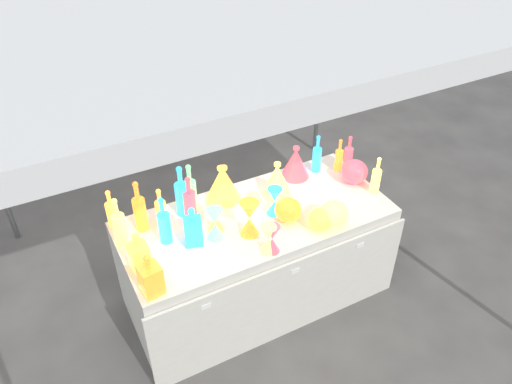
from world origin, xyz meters
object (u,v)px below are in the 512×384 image
display_table (257,258)px  cardboard_box_closed (131,133)px  bottle_0 (111,208)px  decanter_0 (138,251)px  hourglass_0 (249,218)px  lampshade_0 (224,183)px  globe_0 (321,220)px

display_table → cardboard_box_closed: (-0.21, 2.46, -0.20)m
bottle_0 → decanter_0: bottle_0 is taller
cardboard_box_closed → hourglass_0: hourglass_0 is taller
cardboard_box_closed → lampshade_0: (0.11, -2.18, 0.70)m
decanter_0 → display_table: bearing=2.7°
display_table → globe_0: 0.61m
bottle_0 → lampshade_0: size_ratio=1.03×
hourglass_0 → lampshade_0: (0.01, 0.40, 0.01)m
hourglass_0 → decanter_0: bearing=177.8°
display_table → hourglass_0: size_ratio=7.49×
globe_0 → lampshade_0: (-0.41, 0.57, 0.07)m
display_table → hourglass_0: (-0.12, -0.12, 0.50)m
lampshade_0 → display_table: bearing=-59.7°
bottle_0 → decanter_0: bearing=-85.2°
globe_0 → hourglass_0: bearing=158.8°
cardboard_box_closed → hourglass_0: 2.68m
globe_0 → lampshade_0: 0.70m
decanter_0 → globe_0: size_ratio=1.62×
display_table → cardboard_box_closed: size_ratio=3.75×
hourglass_0 → globe_0: size_ratio=1.52×
hourglass_0 → globe_0: bearing=-21.2°
decanter_0 → globe_0: decanter_0 is taller
decanter_0 → globe_0: 1.14m
globe_0 → bottle_0: bearing=150.9°
cardboard_box_closed → bottle_0: (-0.64, -2.10, 0.71)m
decanter_0 → lampshade_0: 0.80m
decanter_0 → hourglass_0: size_ratio=1.07×
lampshade_0 → decanter_0: bearing=-141.8°
bottle_0 → decanter_0: (0.04, -0.45, -0.01)m
lampshade_0 → globe_0: bearing=-43.7°
display_table → bottle_0: 1.06m
decanter_0 → globe_0: (1.12, -0.19, -0.07)m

